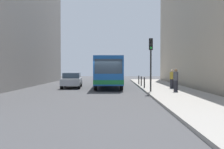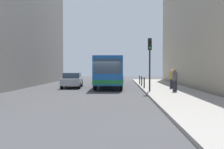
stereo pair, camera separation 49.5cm
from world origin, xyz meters
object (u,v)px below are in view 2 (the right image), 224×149
Objects in this scene: car_beside_bus at (72,80)px; car_behind_bus at (116,76)px; bus at (109,70)px; bollard_mid at (142,81)px; bollard_far at (140,80)px; traffic_light at (150,54)px; bollard_near at (144,83)px; pedestrian_near_signal at (175,80)px; pedestrian_mid_sidewalk at (172,79)px.

car_beside_bus is 1.01× the size of car_behind_bus.
bollard_mid is (3.35, -0.16, -1.10)m from bus.
bollard_mid is at bearing -90.00° from bollard_far.
bus is at bearing 117.79° from traffic_light.
bollard_near is 4.27m from pedestrian_near_signal.
bus is at bearing -168.96° from car_beside_bus.
bus is at bearing 138.30° from bollard_near.
traffic_light is at bearing -16.53° from pedestrian_near_signal.
pedestrian_near_signal is 1.04× the size of pedestrian_mid_sidewalk.
bollard_near is (2.78, -13.44, -0.16)m from car_behind_bus.
car_behind_bus reaches higher than bollard_far.
car_beside_bus is at bearing 141.90° from traffic_light.
car_beside_bus is (-3.62, -1.00, -0.94)m from bus.
pedestrian_mid_sidewalk reaches higher than bollard_far.
bollard_far is 0.56× the size of pedestrian_mid_sidewalk.
car_behind_bus is 4.70× the size of bollard_near.
pedestrian_near_signal reaches higher than car_beside_bus.
car_behind_bus is 8.29m from bollard_far.
pedestrian_near_signal reaches higher than car_behind_bus.
pedestrian_near_signal reaches higher than bollard_far.
bollard_near and bollard_far have the same top height.
car_beside_bus is 4.76× the size of bollard_near.
traffic_light is 4.32× the size of bollard_mid.
bollard_mid is at bearing -83.87° from pedestrian_near_signal.
bus is at bearing 177.21° from bollard_mid.
pedestrian_near_signal is (1.99, -6.57, 0.41)m from bollard_mid.
traffic_light is at bearing -89.10° from bollard_mid.
traffic_light is 2.74m from pedestrian_near_signal.
bollard_mid is 6.88m from pedestrian_near_signal.
bollard_near is (3.35, -2.98, -1.10)m from bus.
pedestrian_near_signal is at bearing -73.17° from bollard_mid.
traffic_light is at bearing -88.39° from bollard_near.
car_beside_bus is 10.63m from pedestrian_near_signal.
pedestrian_mid_sidewalk is (5.71, -3.63, -0.73)m from bus.
car_behind_bus is at bearing 109.60° from bollard_far.
car_behind_bus is 10.98m from bollard_mid.
bus is 10.52m from car_behind_bus.
bus reaches higher than car_beside_bus.
bollard_far is at bearing -88.75° from pedestrian_near_signal.
car_behind_bus is at bearing 71.60° from pedestrian_mid_sidewalk.
traffic_light reaches higher than bollard_near.
pedestrian_mid_sidewalk is at bearing 146.04° from bus.
pedestrian_mid_sidewalk is at bearing 52.14° from traffic_light.
pedestrian_near_signal reaches higher than bollard_near.
car_behind_bus is at bearing 99.61° from traffic_light.
pedestrian_near_signal is at bearing 103.17° from car_behind_bus.
bollard_mid is at bearing 90.00° from bollard_near.
traffic_light is 4.20m from pedestrian_mid_sidewalk.
bollard_near is 1.00× the size of bollard_mid.
bus is 3.53m from bollard_mid.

